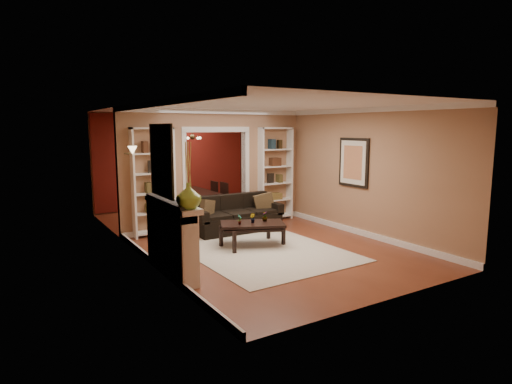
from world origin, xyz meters
TOP-DOWN VIEW (x-y plane):
  - floor at (0.00, 0.00)m, footprint 8.00×8.00m
  - ceiling at (0.00, 0.00)m, footprint 8.00×8.00m
  - wall_back at (0.00, 4.00)m, footprint 8.00×0.00m
  - wall_front at (0.00, -4.00)m, footprint 8.00×0.00m
  - wall_left at (-2.25, 0.00)m, footprint 0.00×8.00m
  - wall_right at (2.25, 0.00)m, footprint 0.00×8.00m
  - partition_wall at (0.00, 1.20)m, footprint 4.50×0.15m
  - red_back_panel at (0.00, 3.97)m, footprint 4.44×0.04m
  - dining_window at (0.00, 3.93)m, footprint 0.78×0.03m
  - area_rug at (-0.21, -0.95)m, footprint 2.70×3.72m
  - sofa at (0.13, 0.45)m, footprint 2.02×0.87m
  - pillow_left at (-0.59, 0.43)m, footprint 0.41×0.31m
  - pillow_right at (0.85, 0.43)m, footprint 0.45×0.26m
  - coffee_table at (-0.19, -0.77)m, footprint 1.38×1.11m
  - plant_left at (-0.47, -0.77)m, footprint 0.12×0.12m
  - plant_center at (-0.19, -0.77)m, footprint 0.09×0.11m
  - plant_right at (0.09, -0.77)m, footprint 0.15×0.15m
  - bookshelf_left at (-1.55, 1.03)m, footprint 0.90×0.30m
  - bookshelf_right at (1.55, 1.03)m, footprint 0.90×0.30m
  - fireplace at (-2.09, -1.50)m, footprint 0.32×1.70m
  - vase at (-2.09, -2.20)m, footprint 0.41×0.41m
  - mirror at (-2.23, -1.50)m, footprint 0.03×0.95m
  - wall_sconce at (-2.15, 0.55)m, footprint 0.18×0.18m
  - framed_art at (2.21, -1.00)m, footprint 0.04×0.85m
  - dining_table at (0.14, 2.87)m, footprint 1.71×0.96m
  - dining_chair_nw at (-0.41, 2.57)m, footprint 0.56×0.56m
  - dining_chair_ne at (0.69, 2.57)m, footprint 0.44×0.44m
  - dining_chair_sw at (-0.41, 3.17)m, footprint 0.48×0.48m
  - dining_chair_se at (0.69, 3.17)m, footprint 0.52×0.52m
  - chandelier at (0.00, 2.70)m, footprint 0.50×0.50m

SIDE VIEW (x-z plane):
  - floor at x=0.00m, z-range 0.00..0.00m
  - area_rug at x=-0.21m, z-range 0.00..0.01m
  - coffee_table at x=-0.19m, z-range 0.00..0.46m
  - dining_table at x=0.14m, z-range 0.00..0.60m
  - sofa at x=0.13m, z-range 0.00..0.79m
  - dining_chair_se at x=0.69m, z-range 0.00..0.81m
  - dining_chair_ne at x=0.69m, z-range 0.00..0.84m
  - dining_chair_sw at x=-0.41m, z-range 0.00..0.88m
  - dining_chair_nw at x=-0.41m, z-range 0.00..0.90m
  - plant_center at x=-0.19m, z-range 0.46..0.64m
  - plant_right at x=0.09m, z-range 0.46..0.66m
  - plant_left at x=-0.47m, z-range 0.46..0.66m
  - fireplace at x=-2.09m, z-range 0.00..1.16m
  - pillow_left at x=-0.59m, z-range 0.39..0.80m
  - pillow_right at x=0.85m, z-range 0.39..0.82m
  - bookshelf_left at x=-1.55m, z-range 0.00..2.30m
  - bookshelf_right at x=1.55m, z-range 0.00..2.30m
  - red_back_panel at x=0.00m, z-range 0.00..2.64m
  - vase at x=-2.09m, z-range 1.16..1.53m
  - wall_back at x=0.00m, z-range -2.65..5.35m
  - wall_front at x=0.00m, z-range -2.65..5.35m
  - wall_left at x=-2.25m, z-range -2.65..5.35m
  - wall_right at x=2.25m, z-range -2.65..5.35m
  - partition_wall at x=0.00m, z-range 0.00..2.70m
  - dining_window at x=0.00m, z-range 1.06..2.04m
  - framed_art at x=2.21m, z-range 1.02..2.08m
  - mirror at x=-2.23m, z-range 1.25..2.35m
  - wall_sconce at x=-2.15m, z-range 1.72..1.94m
  - chandelier at x=0.00m, z-range 1.87..2.17m
  - ceiling at x=0.00m, z-range 2.70..2.70m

